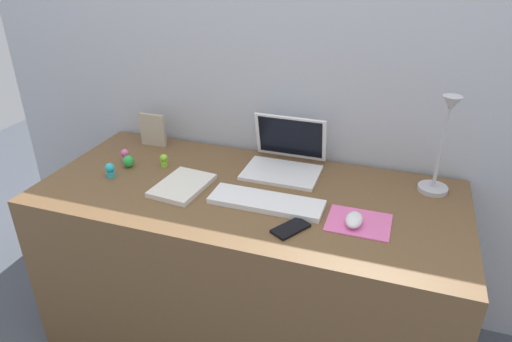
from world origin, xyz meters
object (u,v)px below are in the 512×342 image
cell_phone (291,228)px  notebook_pad (182,186)px  laptop (285,157)px  keyboard (266,202)px  desk_lamp (441,148)px  picture_frame (153,130)px  toy_figurine_lime (164,160)px  mouse (354,220)px  toy_figurine_green (128,161)px  toy_figurine_cyan (110,170)px  toy_figurine_pink (125,155)px

cell_phone → notebook_pad: (-0.46, 0.14, 0.01)m
laptop → keyboard: 0.30m
laptop → desk_lamp: size_ratio=0.76×
picture_frame → toy_figurine_lime: size_ratio=2.76×
mouse → desk_lamp: size_ratio=0.24×
laptop → desk_lamp: (0.58, -0.03, 0.13)m
desk_lamp → mouse: bearing=-129.2°
desk_lamp → toy_figurine_green: bearing=-171.9°
desk_lamp → toy_figurine_lime: (-1.06, -0.12, -0.16)m
toy_figurine_cyan → toy_figurine_green: bearing=79.5°
toy_figurine_green → toy_figurine_pink: toy_figurine_pink is taller
toy_figurine_pink → toy_figurine_green: bearing=-42.4°
laptop → toy_figurine_green: size_ratio=5.92×
mouse → toy_figurine_pink: 1.00m
picture_frame → toy_figurine_lime: picture_frame is taller
keyboard → laptop: bearing=92.6°
mouse → desk_lamp: desk_lamp is taller
desk_lamp → toy_figurine_green: desk_lamp is taller
toy_figurine_cyan → toy_figurine_pink: bearing=98.3°
toy_figurine_green → laptop: bearing=17.8°
laptop → cell_phone: (0.14, -0.43, -0.05)m
mouse → toy_figurine_pink: toy_figurine_pink is taller
toy_figurine_cyan → toy_figurine_lime: bearing=44.5°
laptop → toy_figurine_pink: 0.68m
laptop → mouse: laptop is taller
picture_frame → toy_figurine_lime: (0.15, -0.18, -0.05)m
mouse → keyboard: bearing=174.1°
laptop → toy_figurine_pink: (-0.66, -0.16, -0.02)m
keyboard → notebook_pad: same height
laptop → desk_lamp: bearing=-2.8°
toy_figurine_lime → notebook_pad: bearing=-42.4°
desk_lamp → toy_figurine_green: 1.22m
mouse → cell_phone: (-0.19, -0.09, -0.02)m
cell_phone → toy_figurine_pink: 0.84m
cell_phone → picture_frame: 0.90m
keyboard → toy_figurine_green: 0.64m
mouse → picture_frame: (-0.96, 0.37, 0.05)m
desk_lamp → toy_figurine_pink: size_ratio=6.69×
toy_figurine_green → toy_figurine_pink: 0.05m
cell_phone → desk_lamp: 0.62m
cell_phone → toy_figurine_cyan: (-0.78, 0.13, 0.03)m
desk_lamp → notebook_pad: size_ratio=1.64×
toy_figurine_green → toy_figurine_lime: size_ratio=0.93×
cell_phone → keyboard: bearing=165.4°
laptop → toy_figurine_green: (-0.62, -0.20, -0.03)m
mouse → desk_lamp: (0.25, 0.30, 0.17)m
picture_frame → toy_figurine_green: bearing=-86.4°
picture_frame → toy_figurine_pink: (-0.02, -0.20, -0.04)m
notebook_pad → toy_figurine_pink: (-0.33, 0.13, 0.02)m
toy_figurine_green → toy_figurine_pink: bearing=137.6°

